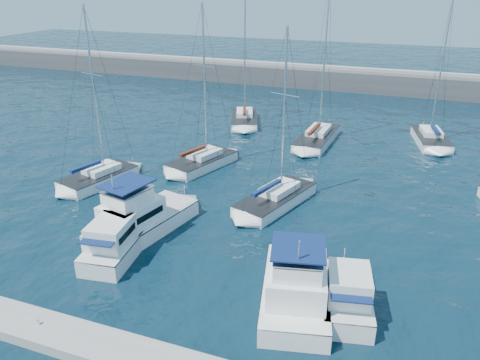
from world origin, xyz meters
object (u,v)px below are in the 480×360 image
(motor_yacht_port_inner, at_px, (139,220))
(sailboat_back_b, at_px, (317,137))
(motor_yacht_stbd_outer, at_px, (347,296))
(sailboat_back_a, at_px, (245,119))
(sailboat_mid_a, at_px, (99,177))
(sailboat_mid_b, at_px, (202,161))
(sailboat_back_c, at_px, (431,139))
(motor_yacht_stbd_inner, at_px, (296,289))
(motor_yacht_port_outer, at_px, (116,243))
(sailboat_mid_c, at_px, (276,199))

(motor_yacht_port_inner, height_order, sailboat_back_b, sailboat_back_b)
(motor_yacht_stbd_outer, relative_size, sailboat_back_a, 0.41)
(motor_yacht_stbd_outer, height_order, sailboat_mid_a, sailboat_mid_a)
(sailboat_back_a, bearing_deg, sailboat_mid_b, -105.22)
(motor_yacht_stbd_outer, xyz_separation_m, sailboat_back_c, (4.53, 31.30, -0.40))
(motor_yacht_stbd_inner, bearing_deg, motor_yacht_port_outer, 163.03)
(motor_yacht_stbd_inner, xyz_separation_m, sailboat_back_b, (-4.54, 28.02, -0.59))
(motor_yacht_port_outer, relative_size, sailboat_back_c, 0.41)
(sailboat_back_b, relative_size, sailboat_back_c, 1.12)
(sailboat_mid_b, bearing_deg, sailboat_back_b, 69.87)
(sailboat_back_a, bearing_deg, sailboat_mid_a, -124.50)
(sailboat_back_c, bearing_deg, sailboat_mid_c, -131.78)
(sailboat_back_b, distance_m, sailboat_back_c, 12.38)
(motor_yacht_port_outer, relative_size, sailboat_mid_a, 0.43)
(motor_yacht_port_inner, bearing_deg, motor_yacht_stbd_inner, -5.23)
(sailboat_back_b, bearing_deg, sailboat_mid_a, -128.44)
(sailboat_mid_b, height_order, sailboat_back_a, sailboat_mid_b)
(sailboat_mid_a, relative_size, sailboat_back_c, 0.96)
(sailboat_back_c, bearing_deg, sailboat_back_a, 167.95)
(sailboat_back_b, bearing_deg, motor_yacht_port_outer, -102.28)
(sailboat_mid_b, distance_m, sailboat_back_b, 14.12)
(motor_yacht_port_inner, distance_m, sailboat_back_b, 25.35)
(motor_yacht_port_inner, relative_size, motor_yacht_stbd_outer, 1.49)
(sailboat_mid_a, height_order, sailboat_mid_b, sailboat_mid_a)
(motor_yacht_port_outer, xyz_separation_m, sailboat_back_b, (7.67, 27.10, -0.40))
(motor_yacht_port_inner, xyz_separation_m, sailboat_back_a, (-2.20, 28.17, -0.60))
(motor_yacht_port_outer, height_order, sailboat_mid_a, sailboat_mid_a)
(sailboat_mid_c, height_order, sailboat_back_b, sailboat_back_b)
(motor_yacht_stbd_inner, bearing_deg, sailboat_mid_a, 140.35)
(sailboat_back_a, bearing_deg, motor_yacht_stbd_outer, -80.63)
(motor_yacht_stbd_inner, bearing_deg, sailboat_back_b, 86.53)
(motor_yacht_stbd_inner, bearing_deg, motor_yacht_port_inner, 149.75)
(motor_yacht_stbd_outer, bearing_deg, sailboat_back_a, 107.03)
(sailboat_mid_a, relative_size, sailboat_back_a, 1.02)
(sailboat_mid_c, bearing_deg, motor_yacht_port_outer, -107.38)
(motor_yacht_port_inner, height_order, sailboat_back_a, sailboat_back_a)
(sailboat_mid_c, bearing_deg, motor_yacht_port_inner, -116.71)
(sailboat_back_a, distance_m, sailboat_back_b, 10.73)
(motor_yacht_port_outer, relative_size, motor_yacht_port_inner, 0.72)
(motor_yacht_stbd_outer, distance_m, sailboat_back_b, 28.37)
(motor_yacht_stbd_outer, xyz_separation_m, sailboat_mid_a, (-23.08, 9.79, -0.40))
(motor_yacht_stbd_outer, height_order, sailboat_back_a, sailboat_back_a)
(motor_yacht_port_inner, height_order, sailboat_mid_a, sailboat_mid_a)
(motor_yacht_port_outer, bearing_deg, sailboat_mid_c, 46.90)
(motor_yacht_stbd_inner, height_order, sailboat_back_c, sailboat_back_c)
(sailboat_back_b, bearing_deg, sailboat_back_c, 21.75)
(motor_yacht_port_inner, bearing_deg, sailboat_back_a, 106.82)
(sailboat_back_c, bearing_deg, motor_yacht_port_inner, -136.45)
(motor_yacht_stbd_outer, bearing_deg, sailboat_back_c, 70.18)
(sailboat_mid_c, bearing_deg, sailboat_mid_a, -157.20)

